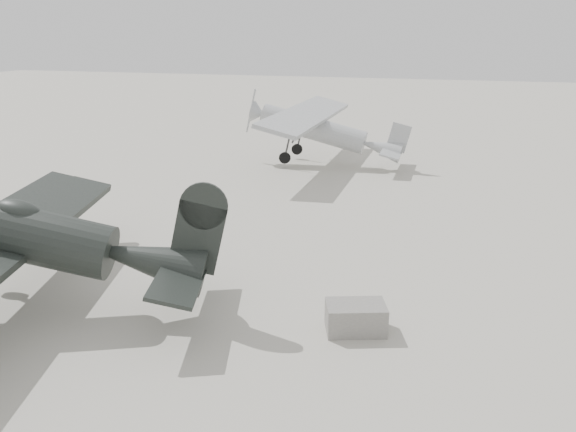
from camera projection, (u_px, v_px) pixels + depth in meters
The scene contains 4 objects.
ground at pixel (270, 283), 16.60m from camera, with size 160.00×160.00×0.00m, color #B0AB9C.
lowwing_monoplane at pixel (40, 239), 14.20m from camera, with size 8.88×12.21×3.94m.
highwing_monoplane at pixel (320, 125), 30.77m from camera, with size 8.89×12.44×3.56m.
equipment_block at pixel (356, 318), 13.84m from camera, with size 1.45×0.91×0.73m, color slate.
Camera 1 is at (5.02, -14.31, 7.05)m, focal length 35.00 mm.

